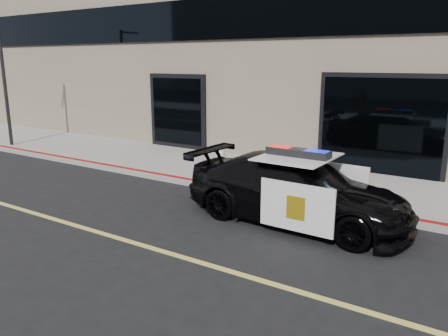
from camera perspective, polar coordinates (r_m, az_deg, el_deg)
The scene contains 5 objects.
ground at distance 6.39m, azimuth 12.79°, elevation -16.35°, with size 120.00×120.00×0.00m, color black.
sidewalk_n at distance 11.10m, azimuth 22.20°, elevation -3.48°, with size 60.00×3.50×0.15m, color gray.
police_car at distance 8.87m, azimuth 9.47°, elevation -2.75°, with size 2.25×4.70×1.50m.
fire_hydrant at distance 11.76m, azimuth -0.44°, elevation 0.59°, with size 0.33×0.46×0.73m.
street_light at distance 17.82m, azimuth -26.96°, elevation 10.46°, with size 0.12×1.13×4.43m.
Camera 1 is at (1.75, -5.26, 3.17)m, focal length 35.00 mm.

